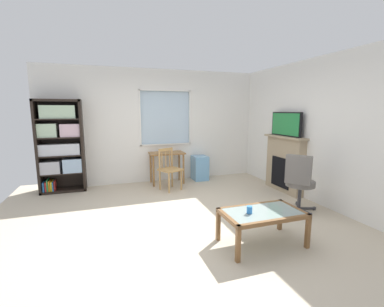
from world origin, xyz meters
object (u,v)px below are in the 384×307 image
(wooden_chair, at_px, (169,169))
(plastic_drawer_unit, at_px, (200,168))
(office_chair, at_px, (299,180))
(fireplace, at_px, (284,164))
(coffee_table, at_px, (262,216))
(sippy_cup, at_px, (249,210))
(bookshelf, at_px, (60,145))
(desk_under_window, at_px, (167,158))
(tv, at_px, (286,124))

(wooden_chair, xyz_separation_m, plastic_drawer_unit, (0.91, 0.57, -0.16))
(wooden_chair, xyz_separation_m, office_chair, (1.77, -1.94, 0.09))
(fireplace, relative_size, coffee_table, 1.15)
(plastic_drawer_unit, bearing_deg, sippy_cup, -99.51)
(bookshelf, xyz_separation_m, desk_under_window, (2.25, -0.11, -0.40))
(desk_under_window, bearing_deg, bookshelf, 177.28)
(plastic_drawer_unit, relative_size, fireplace, 0.50)
(wooden_chair, relative_size, sippy_cup, 10.00)
(wooden_chair, height_order, plastic_drawer_unit, wooden_chair)
(desk_under_window, distance_m, plastic_drawer_unit, 0.90)
(wooden_chair, xyz_separation_m, sippy_cup, (0.37, -2.69, 0.03))
(bookshelf, bearing_deg, sippy_cup, -52.45)
(wooden_chair, distance_m, office_chair, 2.63)
(desk_under_window, bearing_deg, office_chair, -55.22)
(desk_under_window, bearing_deg, sippy_cup, -84.65)
(wooden_chair, bearing_deg, fireplace, -20.85)
(plastic_drawer_unit, height_order, sippy_cup, plastic_drawer_unit)
(plastic_drawer_unit, height_order, fireplace, fireplace)
(desk_under_window, distance_m, office_chair, 2.99)
(tv, bearing_deg, plastic_drawer_unit, 133.43)
(tv, relative_size, office_chair, 0.88)
(wooden_chair, bearing_deg, office_chair, -47.60)
(bookshelf, xyz_separation_m, office_chair, (3.96, -2.56, -0.45))
(office_chair, xyz_separation_m, coffee_table, (-1.21, -0.74, -0.17))
(desk_under_window, height_order, coffee_table, desk_under_window)
(fireplace, relative_size, sippy_cup, 13.16)
(tv, distance_m, sippy_cup, 2.80)
(plastic_drawer_unit, distance_m, office_chair, 2.66)
(tv, xyz_separation_m, coffee_table, (-1.72, -1.81, -1.05))
(desk_under_window, relative_size, fireplace, 0.68)
(fireplace, distance_m, sippy_cup, 2.65)
(office_chair, relative_size, sippy_cup, 11.11)
(desk_under_window, bearing_deg, plastic_drawer_unit, 3.38)
(wooden_chair, distance_m, plastic_drawer_unit, 1.09)
(bookshelf, bearing_deg, plastic_drawer_unit, -1.05)
(bookshelf, relative_size, fireplace, 1.64)
(office_chair, distance_m, coffee_table, 1.43)
(fireplace, relative_size, tv, 1.35)
(fireplace, bearing_deg, wooden_chair, 159.15)
(desk_under_window, height_order, office_chair, office_chair)
(desk_under_window, xyz_separation_m, sippy_cup, (0.30, -3.21, -0.11))
(tv, relative_size, coffee_table, 0.86)
(desk_under_window, xyz_separation_m, wooden_chair, (-0.07, -0.52, -0.14))
(fireplace, height_order, office_chair, fireplace)
(desk_under_window, height_order, tv, tv)
(desk_under_window, bearing_deg, tv, -32.17)
(office_chair, bearing_deg, coffee_table, -148.40)
(fireplace, height_order, coffee_table, fireplace)
(wooden_chair, xyz_separation_m, fireplace, (2.29, -0.87, 0.13))
(plastic_drawer_unit, height_order, office_chair, office_chair)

